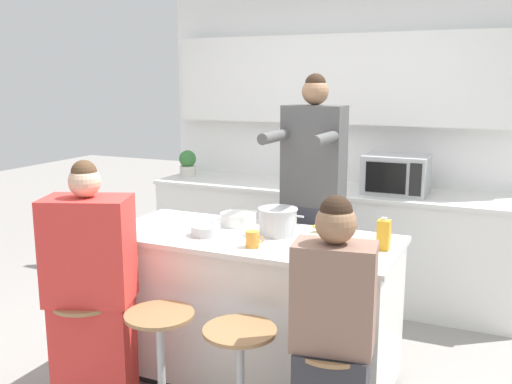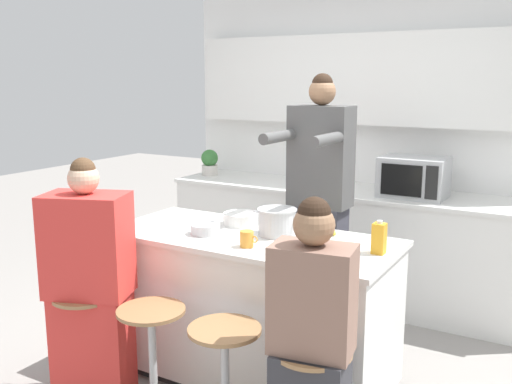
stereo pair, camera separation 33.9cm
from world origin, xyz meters
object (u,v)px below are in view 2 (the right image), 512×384
bar_stool_leftmost (87,342)px  bar_stool_center_right (225,383)px  juice_carton (379,238)px  potted_plant (210,162)px  banana_bunch (326,230)px  kitchen_island (250,307)px  person_wrapped_blanket (90,289)px  coffee_cup_near (247,239)px  cooking_pot (277,222)px  fruit_bowl (241,219)px  person_seated_near (311,355)px  microwave (414,177)px  bar_stool_center_left (153,360)px  person_cooking (319,216)px

bar_stool_leftmost → bar_stool_center_right: 0.93m
bar_stool_center_right → juice_carton: juice_carton is taller
potted_plant → banana_bunch: bearing=-37.2°
banana_bunch → kitchen_island: bearing=-146.1°
bar_stool_leftmost → person_wrapped_blanket: 0.33m
kitchen_island → potted_plant: (-1.39, 1.59, 0.59)m
bar_stool_center_right → person_wrapped_blanket: person_wrapped_blanket is taller
juice_carton → coffee_cup_near: bearing=-159.7°
cooking_pot → fruit_bowl: cooking_pot is taller
person_seated_near → microwave: (-0.15, 2.19, 0.47)m
person_seated_near → juice_carton: size_ratio=7.42×
banana_bunch → juice_carton: bearing=-28.5°
fruit_bowl → cooking_pot: bearing=-19.4°
kitchen_island → cooking_pot: size_ratio=5.38×
bar_stool_center_left → juice_carton: juice_carton is taller
bar_stool_center_right → juice_carton: size_ratio=3.51×
potted_plant → bar_stool_leftmost: bearing=-73.0°
person_cooking → coffee_cup_near: 0.82m
cooking_pot → juice_carton: bearing=-4.4°
banana_bunch → bar_stool_center_right: bearing=-99.3°
coffee_cup_near → banana_bunch: coffee_cup_near is taller
person_cooking → coffee_cup_near: size_ratio=17.10×
coffee_cup_near → microwave: (0.45, 1.76, 0.12)m
cooking_pot → person_seated_near: bearing=-52.2°
cooking_pot → banana_bunch: cooking_pot is taller
coffee_cup_near → microwave: microwave is taller
bar_stool_center_right → microwave: 2.33m
bar_stool_center_left → fruit_bowl: size_ratio=2.78×
bar_stool_center_right → coffee_cup_near: bearing=106.4°
bar_stool_leftmost → bar_stool_center_left: bearing=3.1°
person_wrapped_blanket → coffee_cup_near: person_wrapped_blanket is taller
kitchen_island → potted_plant: bearing=131.0°
microwave → coffee_cup_near: bearing=-104.2°
kitchen_island → fruit_bowl: bearing=132.2°
person_wrapped_blanket → coffee_cup_near: 0.94m
fruit_bowl → coffee_cup_near: 0.50m
bar_stool_center_left → cooking_pot: (0.37, 0.72, 0.66)m
juice_carton → potted_plant: potted_plant is taller
bar_stool_leftmost → person_seated_near: person_seated_near is taller
person_wrapped_blanket → potted_plant: bearing=86.5°
cooking_pot → kitchen_island: bearing=-147.5°
kitchen_island → bar_stool_center_left: bearing=-110.2°
cooking_pot → banana_bunch: size_ratio=1.87×
kitchen_island → person_seated_near: 0.96m
person_cooking → cooking_pot: bearing=-94.0°
fruit_bowl → juice_carton: bearing=-9.6°
coffee_cup_near → person_seated_near: bearing=-35.9°
bar_stool_center_left → potted_plant: (-1.15, 2.23, 0.71)m
person_seated_near → coffee_cup_near: (-0.59, 0.43, 0.35)m
kitchen_island → microwave: (0.55, 1.55, 0.62)m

